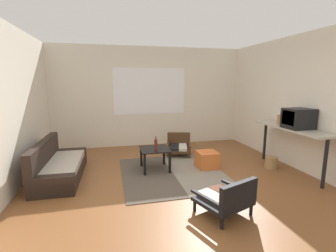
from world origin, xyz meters
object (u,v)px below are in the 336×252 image
Objects in this scene: coffee_table at (155,153)px; glass_bottle at (156,145)px; armchair_striped_foreground at (227,198)px; ottoman_orange at (207,160)px; couch at (58,167)px; armchair_by_window at (179,145)px; clay_vase at (282,119)px; wicker_basket at (271,163)px; crt_television at (298,119)px; console_shelf at (292,132)px.

coffee_table is 0.27m from glass_bottle.
ottoman_orange is at bearing 75.57° from armchair_striped_foreground.
glass_bottle reaches higher than ottoman_orange.
armchair_by_window is (2.59, 0.92, 0.01)m from couch.
clay_vase is 1.31× the size of wicker_basket.
crt_television is 2.73m from glass_bottle.
armchair_striped_foreground reaches higher than ottoman_orange.
coffee_table is 2.01m from armchair_striped_foreground.
coffee_table is 2.72m from console_shelf.
armchair_striped_foreground is 2.38m from console_shelf.
console_shelf is (4.41, -0.71, 0.59)m from couch.
crt_television is at bearing -10.83° from couch.
armchair_striped_foreground is at bearing -70.02° from glass_bottle.
ottoman_orange is at bearing -73.39° from armchair_by_window.
crt_television is 0.44m from clay_vase.
coffee_table is 2.44× the size of wicker_basket.
armchair_by_window is 3.08× the size of wicker_basket.
couch is at bearing -160.48° from armchair_by_window.
coffee_table is 1.49× the size of ottoman_orange.
wicker_basket is at bearing 39.72° from armchair_striped_foreground.
clay_vase is at bearing 89.59° from crt_television.
ottoman_orange is 1.42× the size of glass_bottle.
wicker_basket is at bearing -7.06° from glass_bottle.
clay_vase is (1.82, -1.33, 0.79)m from armchair_by_window.
crt_television reaches higher than couch.
coffee_table is at bearing 164.92° from console_shelf.
couch is at bearing 169.17° from crt_television.
crt_television is at bearing -14.24° from glass_bottle.
armchair_by_window reaches higher than wicker_basket.
crt_television reaches higher than armchair_striped_foreground.
crt_television is (4.41, -0.84, 0.87)m from couch.
armchair_striped_foreground is at bearing -104.43° from ottoman_orange.
wicker_basket is at bearing -41.29° from armchair_by_window.
armchair_striped_foreground is 2.26m from wicker_basket.
console_shelf reaches higher than glass_bottle.
glass_bottle reaches higher than armchair_striped_foreground.
armchair_striped_foreground is 3.26× the size of wicker_basket.
console_shelf is at bearing 31.67° from armchair_striped_foreground.
armchair_by_window is 1.39m from glass_bottle.
ottoman_orange is 1.32m from wicker_basket.
coffee_table reaches higher than ottoman_orange.
couch is at bearing 179.72° from coffee_table.
glass_bottle is at bearing 165.76° from crt_television.
clay_vase reaches higher than glass_bottle.
glass_bottle is at bearing 109.98° from armchair_striped_foreground.
couch is 1.01× the size of console_shelf.
coffee_table is 0.35× the size of console_shelf.
console_shelf is 7.04× the size of wicker_basket.
ottoman_orange is 1.64× the size of wicker_basket.
ottoman_orange is 1.75m from clay_vase.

